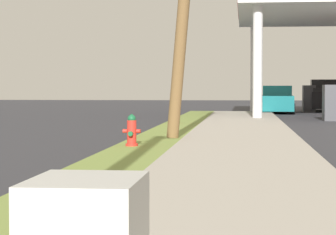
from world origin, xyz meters
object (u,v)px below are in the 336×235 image
car_teal_by_far_pump (277,101)px  truck_black_at_forecourt (326,96)px  fire_hydrant_third (174,115)px  fire_hydrant_second (132,132)px

car_teal_by_far_pump → truck_black_at_forecourt: 5.25m
fire_hydrant_third → car_teal_by_far_pump: car_teal_by_far_pump is taller
fire_hydrant_third → car_teal_by_far_pump: 15.18m
fire_hydrant_third → truck_black_at_forecourt: 20.17m
car_teal_by_far_pump → truck_black_at_forecourt: (3.23, 4.13, 0.19)m
fire_hydrant_third → truck_black_at_forecourt: bearing=67.4°
fire_hydrant_second → car_teal_by_far_pump: car_teal_by_far_pump is taller
fire_hydrant_second → truck_black_at_forecourt: (7.76, 29.01, 0.47)m
fire_hydrant_third → truck_black_at_forecourt: size_ratio=0.14×
truck_black_at_forecourt → fire_hydrant_second: bearing=-105.0°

